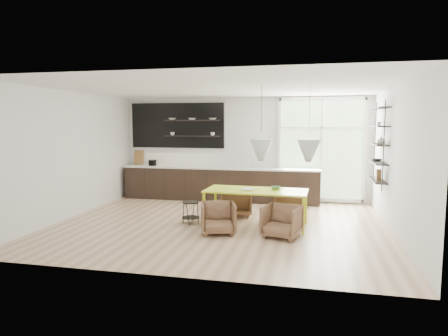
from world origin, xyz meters
The scene contains 11 objects.
room centered at (0.58, 1.10, 1.46)m, with size 7.02×6.01×2.91m.
kitchen_run centered at (-0.69, 2.69, 0.60)m, with size 5.54×0.69×2.75m.
right_shelving centered at (3.36, 1.17, 1.65)m, with size 0.26×1.22×1.90m.
dining_table centered at (0.78, 0.06, 0.72)m, with size 2.16×1.04×0.77m.
armchair_back_left centered at (0.18, 0.94, 0.33)m, with size 0.70×0.72×0.66m, color brown.
armchair_back_right centered at (1.45, 0.78, 0.30)m, with size 0.63×0.65×0.59m, color brown.
armchair_front_left centered at (0.13, -0.67, 0.31)m, with size 0.66×0.68×0.62m, color brown.
armchair_front_right centered at (1.38, -0.67, 0.31)m, with size 0.66×0.68×0.62m, color brown.
wire_stool centered at (-0.63, -0.04, 0.31)m, with size 0.38×0.38×0.48m.
table_book centered at (0.53, 0.06, 0.79)m, with size 0.22×0.29×0.03m, color white.
table_bowl centered at (1.18, 0.23, 0.81)m, with size 0.20×0.20×0.06m, color #4C7955.
Camera 1 is at (1.91, -8.17, 2.18)m, focal length 32.00 mm.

